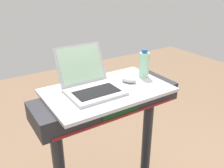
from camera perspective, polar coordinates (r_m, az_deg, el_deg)
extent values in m
cylinder|color=#28282D|center=(1.88, 8.15, -13.46)|extent=(0.07, 0.07, 0.80)
cube|color=#28282D|center=(1.46, -1.06, -3.81)|extent=(0.90, 0.28, 0.11)
cube|color=#0C3F19|center=(1.36, 2.14, -6.18)|extent=(0.24, 0.01, 0.06)
cube|color=maroon|center=(1.38, 2.08, -7.78)|extent=(0.81, 0.00, 0.02)
cube|color=silver|center=(1.43, -1.08, -1.51)|extent=(0.73, 0.45, 0.02)
cube|color=#B7B7BC|center=(1.37, -3.99, -1.91)|extent=(0.30, 0.24, 0.02)
cube|color=black|center=(1.35, -3.64, -1.79)|extent=(0.25, 0.13, 0.00)
cube|color=#B7B7BC|center=(1.47, -7.37, 4.68)|extent=(0.30, 0.11, 0.22)
cube|color=#B2E0B7|center=(1.46, -7.29, 4.71)|extent=(0.27, 0.09, 0.19)
ellipsoid|color=#B2B2B7|center=(1.51, 4.00, 1.01)|extent=(0.10, 0.12, 0.03)
cylinder|color=#9EDBB2|center=(1.59, 7.52, 4.49)|extent=(0.07, 0.07, 0.16)
cylinder|color=#2659A5|center=(1.56, 7.71, 7.69)|extent=(0.04, 0.04, 0.02)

